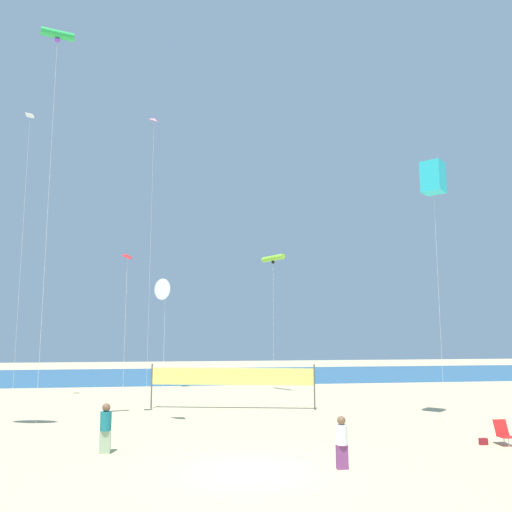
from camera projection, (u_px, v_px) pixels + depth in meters
ground_plane at (248, 472)px, 15.80m from camera, size 120.00×120.00×0.00m
ocean_band at (199, 375)px, 50.85m from camera, size 120.00×20.00×0.01m
beachgoer_teal_shirt at (106, 427)px, 18.32m from camera, size 0.38×0.38×1.68m
beachgoer_white_shirt at (342, 441)px, 16.27m from camera, size 0.36×0.36×1.56m
folding_beach_chair at (503, 432)px, 19.64m from camera, size 0.52×0.65×0.89m
volleyball_net at (232, 378)px, 28.80m from camera, size 8.74×1.96×2.40m
beach_handbag at (483, 441)px, 19.62m from camera, size 0.30×0.15×0.24m
kite_lime_tube at (273, 259)px, 36.48m from camera, size 1.33×2.14×9.32m
kite_white_diamond at (30, 126)px, 31.98m from camera, size 0.69×0.69×17.25m
kite_cyan_box at (433, 178)px, 25.65m from camera, size 1.34×1.34×12.27m
kite_green_tube at (58, 37)px, 23.76m from camera, size 1.45×0.75×17.52m
kite_pink_diamond at (154, 125)px, 36.21m from camera, size 0.88×0.89×18.67m
kite_red_diamond at (128, 259)px, 26.50m from camera, size 0.68×0.68×8.06m
kite_white_delta at (165, 290)px, 24.33m from camera, size 0.99×0.94×6.54m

